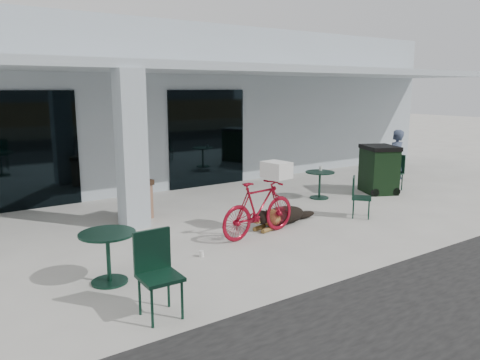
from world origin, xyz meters
TOP-DOWN VIEW (x-y plane):
  - ground at (0.00, 0.00)m, footprint 80.00×80.00m
  - building at (0.00, 8.50)m, footprint 22.00×7.00m
  - storefront_glass_left at (-3.20, 4.98)m, footprint 2.80×0.06m
  - storefront_glass_right at (1.80, 4.98)m, footprint 2.40×0.06m
  - column at (-1.50, 2.30)m, footprint 0.50×0.50m
  - overhang at (0.00, 3.60)m, footprint 22.00×2.80m
  - bicycle at (0.21, 0.40)m, footprint 1.81×0.69m
  - laundry_basket at (0.66, 0.45)m, footprint 0.44×0.56m
  - dog at (1.01, 0.70)m, footprint 1.38×0.74m
  - cup_near_dog at (-1.25, 0.03)m, footprint 0.09×0.09m
  - cafe_table_near at (-2.86, -0.14)m, footprint 1.00×1.00m
  - cafe_chair_near at (-2.69, -1.50)m, footprint 0.49×0.53m
  - cafe_table_far at (3.32, 2.00)m, footprint 0.82×0.82m
  - cafe_chair_far_a at (2.80, 0.18)m, footprint 0.59×0.59m
  - cafe_chair_far_b at (5.61, 1.52)m, footprint 0.58×0.56m
  - person at (5.73, 1.60)m, footprint 0.64×0.45m
  - cup_on_table at (3.45, 2.12)m, footprint 0.09×0.09m
  - trash_receptacle at (-1.20, 2.80)m, footprint 0.63×0.63m
  - wheeled_bin at (5.08, 1.60)m, footprint 1.11×1.22m

SIDE VIEW (x-z plane):
  - ground at x=0.00m, z-range 0.00..0.00m
  - cup_near_dog at x=-1.25m, z-range 0.00..0.10m
  - dog at x=1.01m, z-range 0.00..0.44m
  - cafe_table_far at x=3.32m, z-range 0.00..0.68m
  - cafe_table_near at x=-2.86m, z-range 0.00..0.75m
  - trash_receptacle at x=-1.20m, z-range 0.00..0.84m
  - cafe_chair_far_a at x=2.80m, z-range 0.00..0.89m
  - cafe_chair_far_b at x=5.61m, z-range 0.00..0.97m
  - cafe_chair_near at x=-2.69m, z-range 0.00..1.05m
  - bicycle at x=0.21m, z-range 0.00..1.06m
  - wheeled_bin at x=5.08m, z-range 0.00..1.26m
  - cup_on_table at x=3.45m, z-range 0.68..0.79m
  - person at x=5.73m, z-range 0.00..1.65m
  - laundry_basket at x=0.66m, z-range 1.06..1.37m
  - storefront_glass_left at x=-3.20m, z-range 0.00..2.70m
  - storefront_glass_right at x=1.80m, z-range 0.00..2.70m
  - column at x=-1.50m, z-range 0.00..3.12m
  - building at x=0.00m, z-range 0.00..4.50m
  - overhang at x=0.00m, z-range 3.12..3.30m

